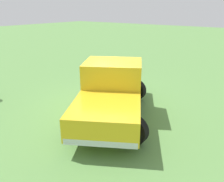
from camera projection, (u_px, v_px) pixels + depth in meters
ground_plane at (106, 105)px, 8.73m from camera, size 80.00×80.00×0.00m
pickup_truck at (112, 88)px, 7.67m from camera, size 4.10×5.25×1.82m
traffic_cone at (137, 67)px, 13.21m from camera, size 0.32×0.32×0.55m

